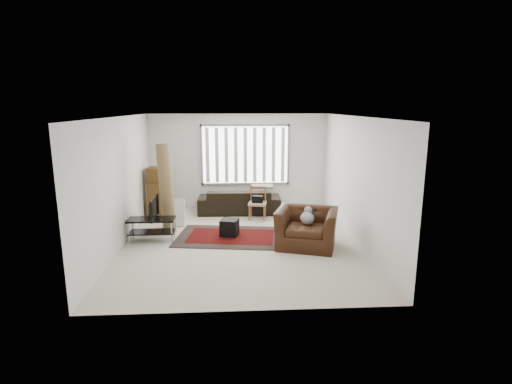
% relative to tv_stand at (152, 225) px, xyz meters
% --- Properties ---
extents(room, '(6.00, 6.02, 2.71)m').
position_rel_tv_stand_xyz_m(room, '(1.98, 0.31, 1.39)').
color(room, beige).
rests_on(room, ground).
extents(persian_rug, '(2.61, 1.92, 0.02)m').
position_rel_tv_stand_xyz_m(persian_rug, '(1.73, 0.15, -0.36)').
color(persian_rug, black).
rests_on(persian_rug, ground).
extents(tv_stand, '(1.02, 0.46, 0.51)m').
position_rel_tv_stand_xyz_m(tv_stand, '(0.00, 0.00, 0.00)').
color(tv_stand, black).
rests_on(tv_stand, ground).
extents(tv, '(0.11, 0.82, 0.47)m').
position_rel_tv_stand_xyz_m(tv, '(-0.00, 0.00, 0.38)').
color(tv, black).
rests_on(tv, tv_stand).
extents(subwoofer, '(0.46, 0.46, 0.37)m').
position_rel_tv_stand_xyz_m(subwoofer, '(1.70, 0.22, -0.16)').
color(subwoofer, black).
rests_on(subwoofer, persian_rug).
extents(moving_boxes, '(0.61, 0.57, 1.34)m').
position_rel_tv_stand_xyz_m(moving_boxes, '(-0.20, 1.94, 0.25)').
color(moving_boxes, brown).
rests_on(moving_boxes, ground).
extents(white_flatpack, '(0.54, 0.24, 0.68)m').
position_rel_tv_stand_xyz_m(white_flatpack, '(0.32, 1.10, -0.03)').
color(white_flatpack, silver).
rests_on(white_flatpack, ground).
extents(rolled_rug, '(0.54, 0.73, 2.07)m').
position_rel_tv_stand_xyz_m(rolled_rug, '(0.22, 0.75, 0.67)').
color(rolled_rug, brown).
rests_on(rolled_rug, ground).
extents(sofa, '(2.27, 1.04, 0.86)m').
position_rel_tv_stand_xyz_m(sofa, '(1.96, 2.25, 0.06)').
color(sofa, black).
rests_on(sofa, ground).
extents(side_chair, '(0.52, 0.52, 0.84)m').
position_rel_tv_stand_xyz_m(side_chair, '(2.43, 1.59, 0.10)').
color(side_chair, '#957B61').
rests_on(side_chair, ground).
extents(armchair, '(1.51, 1.40, 0.92)m').
position_rel_tv_stand_xyz_m(armchair, '(3.33, -0.53, 0.09)').
color(armchair, '#32180A').
rests_on(armchair, ground).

